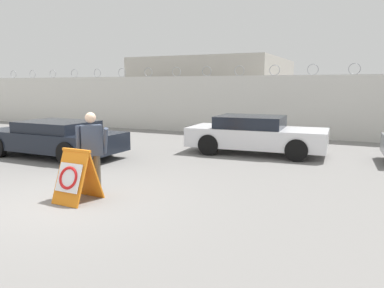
{
  "coord_description": "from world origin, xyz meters",
  "views": [
    {
      "loc": [
        5.25,
        -5.41,
        2.28
      ],
      "look_at": [
        1.65,
        2.43,
        0.91
      ],
      "focal_mm": 35.0,
      "sensor_mm": 36.0,
      "label": 1
    }
  ],
  "objects_px": {
    "barricade_sign": "(75,176)",
    "parked_car_rear_sedan": "(255,134)",
    "security_guard": "(92,149)",
    "parked_car_front_coupe": "(53,138)"
  },
  "relations": [
    {
      "from": "barricade_sign",
      "to": "parked_car_rear_sedan",
      "type": "bearing_deg",
      "value": 77.62
    },
    {
      "from": "parked_car_front_coupe",
      "to": "parked_car_rear_sedan",
      "type": "relative_size",
      "value": 1.04
    },
    {
      "from": "barricade_sign",
      "to": "parked_car_front_coupe",
      "type": "bearing_deg",
      "value": 142.2
    },
    {
      "from": "security_guard",
      "to": "parked_car_rear_sedan",
      "type": "height_order",
      "value": "security_guard"
    },
    {
      "from": "barricade_sign",
      "to": "parked_car_front_coupe",
      "type": "distance_m",
      "value": 5.17
    },
    {
      "from": "security_guard",
      "to": "barricade_sign",
      "type": "bearing_deg",
      "value": -135.45
    },
    {
      "from": "barricade_sign",
      "to": "security_guard",
      "type": "relative_size",
      "value": 0.61
    },
    {
      "from": "parked_car_front_coupe",
      "to": "parked_car_rear_sedan",
      "type": "xyz_separation_m",
      "value": [
        5.73,
        3.21,
        0.04
      ]
    },
    {
      "from": "barricade_sign",
      "to": "security_guard",
      "type": "distance_m",
      "value": 0.71
    },
    {
      "from": "security_guard",
      "to": "parked_car_rear_sedan",
      "type": "bearing_deg",
      "value": 24.07
    }
  ]
}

